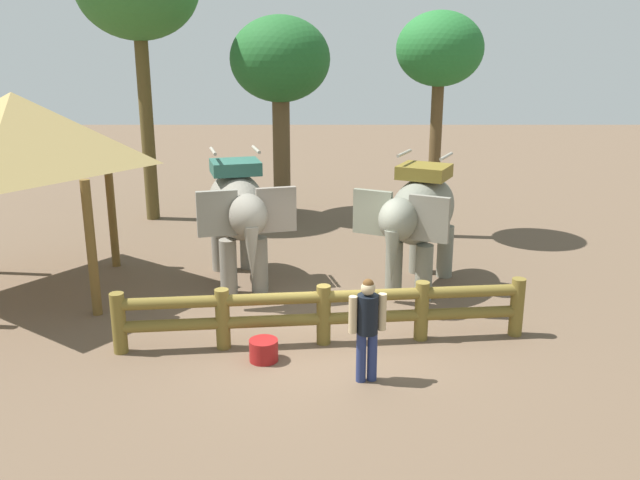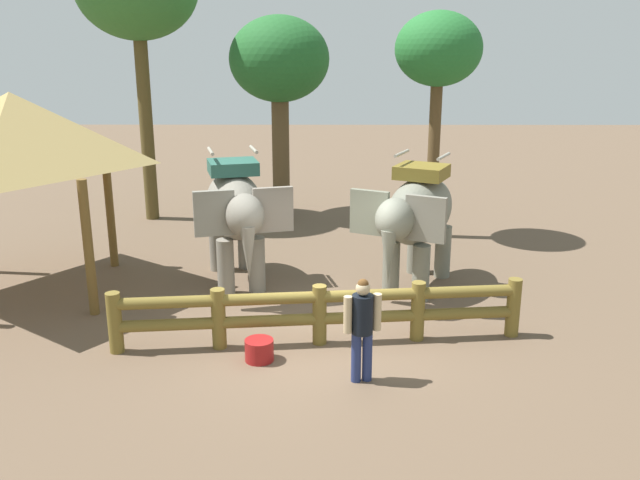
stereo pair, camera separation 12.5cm
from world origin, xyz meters
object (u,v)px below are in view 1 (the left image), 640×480
elephant_near_left (235,211)px  tree_far_left (277,63)px  thatched_shelter (12,132)px  feed_bucket (261,350)px  log_fence (320,310)px  elephant_center (416,215)px  tourist_woman_in_black (364,323)px  tree_far_right (436,54)px

elephant_near_left → tree_far_left: size_ratio=0.60×
thatched_shelter → tree_far_left: bearing=53.2°
elephant_near_left → feed_bucket: 3.97m
log_fence → elephant_center: (1.95, 2.68, 0.97)m
elephant_center → log_fence: bearing=-126.1°
elephant_near_left → feed_bucket: (0.78, -3.63, -1.42)m
elephant_near_left → thatched_shelter: (-4.18, -0.50, 1.69)m
tourist_woman_in_black → tree_far_right: size_ratio=0.29×
tourist_woman_in_black → thatched_shelter: thatched_shelter is taller
feed_bucket → tourist_woman_in_black: bearing=-22.5°
tourist_woman_in_black → feed_bucket: 1.92m
elephant_center → tree_far_left: 7.44m
feed_bucket → thatched_shelter: bearing=147.8°
thatched_shelter → log_fence: bearing=-22.7°
tree_far_right → thatched_shelter: bearing=-154.9°
elephant_center → feed_bucket: 4.65m
elephant_near_left → tree_far_left: tree_far_left is taller
tree_far_right → feed_bucket: tree_far_right is taller
elephant_near_left → log_fence: bearing=-59.5°
tree_far_left → log_fence: bearing=-82.5°
log_fence → feed_bucket: bearing=-146.4°
tree_far_left → feed_bucket: (0.19, -9.49, -4.15)m
log_fence → elephant_center: size_ratio=2.11×
elephant_near_left → tree_far_left: (0.58, 5.87, 2.72)m
feed_bucket → log_fence: bearing=33.6°
log_fence → tourist_woman_in_black: bearing=-63.9°
elephant_near_left → elephant_center: size_ratio=1.03×
log_fence → elephant_near_left: size_ratio=2.06×
elephant_center → tourist_woman_in_black: size_ratio=2.01×
tree_far_right → feed_bucket: size_ratio=12.05×
tourist_woman_in_black → tree_far_right: 9.01m
elephant_center → tree_far_left: size_ratio=0.59×
tourist_woman_in_black → feed_bucket: tourist_woman_in_black is taller
feed_bucket → elephant_center: bearing=48.6°
thatched_shelter → tourist_woman_in_black: bearing=-30.0°
log_fence → tree_far_right: tree_far_right is taller
thatched_shelter → tree_far_right: tree_far_right is taller
tree_far_right → elephant_center: bearing=-103.1°
tree_far_left → feed_bucket: bearing=-88.8°
log_fence → tree_far_right: (2.87, 6.60, 4.04)m
tourist_woman_in_black → elephant_near_left: bearing=119.2°
elephant_near_left → elephant_center: bearing=-4.7°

